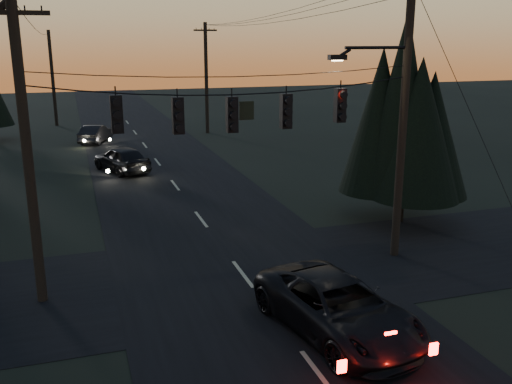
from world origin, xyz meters
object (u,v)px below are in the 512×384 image
object	(u,v)px
utility_pole_left	(43,300)
suv_near	(338,308)
sedan_oncoming_a	(122,159)
sedan_oncoming_b	(96,134)
utility_pole_right	(394,255)
utility_pole_far_l	(57,125)
evergreen_right	(406,115)
utility_pole_far_r	(208,133)

from	to	relation	value
utility_pole_left	suv_near	xyz separation A→B (m)	(7.19, -4.34, 0.72)
sedan_oncoming_a	sedan_oncoming_b	bearing A→B (deg)	-106.62
utility_pole_right	utility_pole_far_l	xyz separation A→B (m)	(-11.50, 36.00, 0.00)
evergreen_right	utility_pole_far_l	bearing A→B (deg)	112.76
evergreen_right	suv_near	distance (m)	10.70
evergreen_right	suv_near	bearing A→B (deg)	-130.46
evergreen_right	sedan_oncoming_b	world-z (taller)	evergreen_right
utility_pole_left	sedan_oncoming_a	xyz separation A→B (m)	(3.73, 16.02, 0.73)
suv_near	utility_pole_left	bearing A→B (deg)	138.52
utility_pole_right	sedan_oncoming_a	xyz separation A→B (m)	(-7.77, 16.02, 0.73)
suv_near	utility_pole_far_r	bearing A→B (deg)	72.05
utility_pole_right	suv_near	bearing A→B (deg)	-134.77
utility_pole_far_r	sedan_oncoming_a	size ratio (longest dim) A/B	1.98
evergreen_right	sedan_oncoming_a	world-z (taller)	evergreen_right
sedan_oncoming_b	suv_near	bearing A→B (deg)	120.24
utility_pole_far_r	suv_near	bearing A→B (deg)	-97.59
utility_pole_right	utility_pole_left	bearing A→B (deg)	180.00
utility_pole_far_r	sedan_oncoming_b	world-z (taller)	utility_pole_far_r
suv_near	utility_pole_far_l	bearing A→B (deg)	89.75
utility_pole_right	sedan_oncoming_a	size ratio (longest dim) A/B	2.33
sedan_oncoming_a	sedan_oncoming_b	size ratio (longest dim) A/B	1.12
utility_pole_right	evergreen_right	world-z (taller)	evergreen_right
sedan_oncoming_a	sedan_oncoming_b	xyz separation A→B (m)	(-0.93, 10.18, -0.10)
evergreen_right	sedan_oncoming_a	xyz separation A→B (m)	(-9.99, 12.71, -3.63)
utility_pole_far_l	sedan_oncoming_a	xyz separation A→B (m)	(3.73, -19.98, 0.73)
utility_pole_far_l	evergreen_right	world-z (taller)	evergreen_right
utility_pole_left	evergreen_right	xyz separation A→B (m)	(13.72, 3.31, 4.36)
utility_pole_far_l	sedan_oncoming_b	bearing A→B (deg)	-74.05
suv_near	sedan_oncoming_b	xyz separation A→B (m)	(-4.39, 30.54, -0.08)
sedan_oncoming_b	utility_pole_far_l	bearing A→B (deg)	-51.99
utility_pole_right	utility_pole_far_r	bearing A→B (deg)	90.00
utility_pole_far_l	evergreen_right	bearing A→B (deg)	-67.24
utility_pole_far_r	suv_near	xyz separation A→B (m)	(-4.31, -32.34, 0.72)
suv_near	sedan_oncoming_a	size ratio (longest dim) A/B	1.20
utility_pole_left	utility_pole_far_l	world-z (taller)	utility_pole_left
utility_pole_far_l	evergreen_right	distance (m)	35.72
utility_pole_far_r	evergreen_right	xyz separation A→B (m)	(2.22, -24.69, 4.36)
utility_pole_right	utility_pole_far_r	world-z (taller)	utility_pole_right
utility_pole_left	sedan_oncoming_a	distance (m)	16.46
utility_pole_far_l	suv_near	xyz separation A→B (m)	(7.19, -40.34, 0.72)
utility_pole_far_l	sedan_oncoming_a	bearing A→B (deg)	-79.43
suv_near	sedan_oncoming_b	world-z (taller)	suv_near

